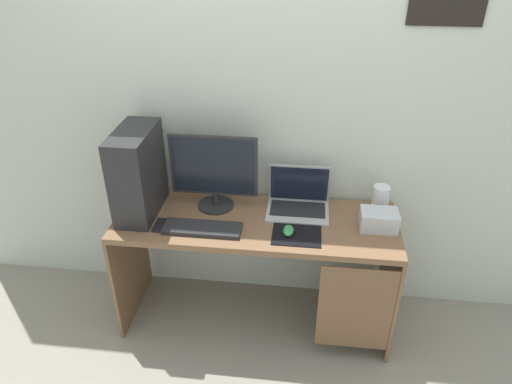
% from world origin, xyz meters
% --- Properties ---
extents(ground_plane, '(8.00, 8.00, 0.00)m').
position_xyz_m(ground_plane, '(0.00, 0.00, 0.00)').
color(ground_plane, gray).
extents(wall_back, '(4.00, 0.05, 2.60)m').
position_xyz_m(wall_back, '(0.00, 0.32, 1.30)').
color(wall_back, beige).
rests_on(wall_back, ground_plane).
extents(desk, '(1.57, 0.56, 0.74)m').
position_xyz_m(desk, '(0.02, -0.01, 0.60)').
color(desk, brown).
rests_on(desk, ground_plane).
extents(pc_tower, '(0.19, 0.41, 0.49)m').
position_xyz_m(pc_tower, '(-0.66, 0.02, 0.99)').
color(pc_tower, '#232326').
rests_on(pc_tower, desk).
extents(monitor, '(0.49, 0.21, 0.45)m').
position_xyz_m(monitor, '(-0.25, 0.11, 0.97)').
color(monitor, '#232326').
rests_on(monitor, desk).
extents(laptop, '(0.35, 0.25, 0.25)m').
position_xyz_m(laptop, '(0.23, 0.14, 0.79)').
color(laptop, '#9EA3A8').
rests_on(laptop, desk).
extents(speaker, '(0.09, 0.09, 0.17)m').
position_xyz_m(speaker, '(0.69, 0.16, 0.82)').
color(speaker, silver).
rests_on(speaker, desk).
extents(projector, '(0.20, 0.14, 0.10)m').
position_xyz_m(projector, '(0.67, -0.00, 0.79)').
color(projector, '#B7BCC6').
rests_on(projector, desk).
extents(keyboard, '(0.42, 0.14, 0.02)m').
position_xyz_m(keyboard, '(-0.28, -0.13, 0.75)').
color(keyboard, '#232326').
rests_on(keyboard, desk).
extents(mousepad, '(0.26, 0.20, 0.00)m').
position_xyz_m(mousepad, '(0.23, -0.12, 0.74)').
color(mousepad, black).
rests_on(mousepad, desk).
extents(mouse_left, '(0.06, 0.10, 0.03)m').
position_xyz_m(mouse_left, '(0.19, -0.11, 0.76)').
color(mouse_left, '#338C4C').
rests_on(mouse_left, mousepad).
extents(cell_phone, '(0.07, 0.13, 0.01)m').
position_xyz_m(cell_phone, '(-0.51, -0.12, 0.74)').
color(cell_phone, black).
rests_on(cell_phone, desk).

